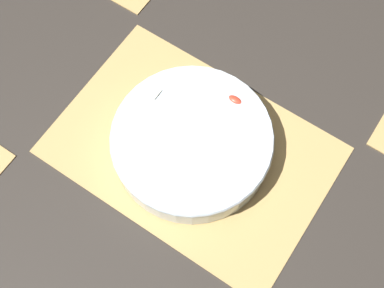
{
  "coord_description": "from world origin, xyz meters",
  "views": [
    {
      "loc": [
        0.22,
        -0.32,
        0.93
      ],
      "look_at": [
        0.0,
        0.0,
        0.03
      ],
      "focal_mm": 50.0,
      "sensor_mm": 36.0,
      "label": 1
    }
  ],
  "objects": [
    {
      "name": "ground_plane",
      "position": [
        0.0,
        0.0,
        0.0
      ],
      "size": [
        6.0,
        6.0,
        0.0
      ],
      "primitive_type": "plane",
      "color": "#2D2823"
    },
    {
      "name": "bamboo_mat_center",
      "position": [
        0.0,
        0.0,
        0.0
      ],
      "size": [
        0.51,
        0.35,
        0.01
      ],
      "color": "tan",
      "rests_on": "ground_plane"
    },
    {
      "name": "fruit_salad_bowl",
      "position": [
        0.0,
        0.0,
        0.04
      ],
      "size": [
        0.3,
        0.3,
        0.06
      ],
      "color": "silver",
      "rests_on": "bamboo_mat_center"
    }
  ]
}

